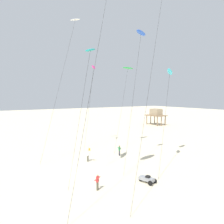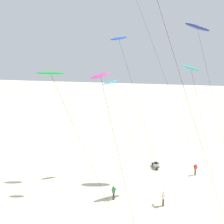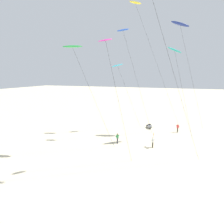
{
  "view_description": "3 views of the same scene",
  "coord_description": "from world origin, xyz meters",
  "px_view_note": "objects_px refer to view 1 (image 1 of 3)",
  "views": [
    {
      "loc": [
        24.25,
        -11.67,
        9.55
      ],
      "look_at": [
        -4.11,
        5.83,
        7.06
      ],
      "focal_mm": 35.48,
      "sensor_mm": 36.0,
      "label": 1
    },
    {
      "loc": [
        -32.98,
        -0.53,
        16.17
      ],
      "look_at": [
        -3.96,
        7.8,
        10.11
      ],
      "focal_mm": 45.1,
      "sensor_mm": 36.0,
      "label": 2
    },
    {
      "loc": [
        -31.8,
        -1.58,
        10.88
      ],
      "look_at": [
        -4.67,
        8.32,
        5.14
      ],
      "focal_mm": 30.1,
      "sensor_mm": 36.0,
      "label": 3
    }
  ],
  "objects_px": {
    "kite_blue": "(141,35)",
    "kite_magenta": "(93,70)",
    "kite_flyer_middle": "(88,155)",
    "stilt_house": "(156,113)",
    "beach_buggy": "(147,179)",
    "kite_white": "(74,24)",
    "marker_flag": "(89,152)",
    "kite_flyer_furthest": "(97,182)",
    "kite_green": "(128,69)",
    "kite_cyan": "(170,73)",
    "kite_flyer_nearest": "(119,150)",
    "kite_teal": "(90,51)"
  },
  "relations": [
    {
      "from": "kite_cyan",
      "to": "kite_white",
      "type": "bearing_deg",
      "value": -152.83
    },
    {
      "from": "kite_flyer_furthest",
      "to": "stilt_house",
      "type": "relative_size",
      "value": 0.27
    },
    {
      "from": "kite_flyer_middle",
      "to": "marker_flag",
      "type": "bearing_deg",
      "value": 0.49
    },
    {
      "from": "kite_white",
      "to": "kite_flyer_furthest",
      "type": "distance_m",
      "value": 26.3
    },
    {
      "from": "kite_flyer_furthest",
      "to": "marker_flag",
      "type": "distance_m",
      "value": 9.62
    },
    {
      "from": "kite_flyer_nearest",
      "to": "marker_flag",
      "type": "bearing_deg",
      "value": -84.1
    },
    {
      "from": "kite_magenta",
      "to": "marker_flag",
      "type": "xyz_separation_m",
      "value": [
        7.64,
        -4.62,
        -12.7
      ]
    },
    {
      "from": "kite_cyan",
      "to": "kite_flyer_nearest",
      "type": "relative_size",
      "value": 7.84
    },
    {
      "from": "beach_buggy",
      "to": "kite_magenta",
      "type": "bearing_deg",
      "value": 172.02
    },
    {
      "from": "kite_magenta",
      "to": "kite_flyer_furthest",
      "type": "relative_size",
      "value": 8.96
    },
    {
      "from": "kite_white",
      "to": "beach_buggy",
      "type": "xyz_separation_m",
      "value": [
        17.16,
        1.28,
        -20.89
      ]
    },
    {
      "from": "kite_green",
      "to": "marker_flag",
      "type": "distance_m",
      "value": 17.42
    },
    {
      "from": "kite_blue",
      "to": "kite_green",
      "type": "bearing_deg",
      "value": 154.37
    },
    {
      "from": "kite_blue",
      "to": "stilt_house",
      "type": "relative_size",
      "value": 2.98
    },
    {
      "from": "kite_white",
      "to": "beach_buggy",
      "type": "relative_size",
      "value": 10.61
    },
    {
      "from": "beach_buggy",
      "to": "kite_flyer_middle",
      "type": "bearing_deg",
      "value": -168.62
    },
    {
      "from": "kite_magenta",
      "to": "kite_flyer_nearest",
      "type": "relative_size",
      "value": 8.96
    },
    {
      "from": "kite_white",
      "to": "kite_blue",
      "type": "distance_m",
      "value": 12.58
    },
    {
      "from": "kite_flyer_nearest",
      "to": "beach_buggy",
      "type": "xyz_separation_m",
      "value": [
        10.71,
        -3.47,
        -0.46
      ]
    },
    {
      "from": "kite_cyan",
      "to": "kite_green",
      "type": "xyz_separation_m",
      "value": [
        -12.43,
        2.22,
        1.96
      ]
    },
    {
      "from": "kite_flyer_middle",
      "to": "beach_buggy",
      "type": "distance_m",
      "value": 10.79
    },
    {
      "from": "kite_blue",
      "to": "kite_magenta",
      "type": "bearing_deg",
      "value": -172.56
    },
    {
      "from": "kite_green",
      "to": "kite_flyer_furthest",
      "type": "relative_size",
      "value": 8.83
    },
    {
      "from": "stilt_house",
      "to": "marker_flag",
      "type": "relative_size",
      "value": 2.96
    },
    {
      "from": "kite_flyer_furthest",
      "to": "beach_buggy",
      "type": "height_order",
      "value": "kite_flyer_furthest"
    },
    {
      "from": "kite_white",
      "to": "kite_flyer_nearest",
      "type": "relative_size",
      "value": 13.52
    },
    {
      "from": "marker_flag",
      "to": "kite_green",
      "type": "bearing_deg",
      "value": 116.09
    },
    {
      "from": "kite_flyer_nearest",
      "to": "kite_flyer_middle",
      "type": "distance_m",
      "value": 5.6
    },
    {
      "from": "stilt_house",
      "to": "beach_buggy",
      "type": "height_order",
      "value": "stilt_house"
    },
    {
      "from": "kite_green",
      "to": "kite_flyer_furthest",
      "type": "height_order",
      "value": "kite_green"
    },
    {
      "from": "kite_flyer_furthest",
      "to": "beach_buggy",
      "type": "bearing_deg",
      "value": 78.21
    },
    {
      "from": "kite_green",
      "to": "beach_buggy",
      "type": "distance_m",
      "value": 22.32
    },
    {
      "from": "kite_flyer_middle",
      "to": "stilt_house",
      "type": "height_order",
      "value": "stilt_house"
    },
    {
      "from": "kite_flyer_nearest",
      "to": "beach_buggy",
      "type": "distance_m",
      "value": 11.27
    },
    {
      "from": "kite_cyan",
      "to": "kite_flyer_nearest",
      "type": "bearing_deg",
      "value": -161.69
    },
    {
      "from": "kite_flyer_nearest",
      "to": "stilt_house",
      "type": "relative_size",
      "value": 0.27
    },
    {
      "from": "kite_white",
      "to": "marker_flag",
      "type": "distance_m",
      "value": 21.06
    },
    {
      "from": "kite_blue",
      "to": "stilt_house",
      "type": "distance_m",
      "value": 44.22
    },
    {
      "from": "kite_cyan",
      "to": "kite_flyer_middle",
      "type": "height_order",
      "value": "kite_cyan"
    },
    {
      "from": "kite_teal",
      "to": "kite_white",
      "type": "bearing_deg",
      "value": 165.97
    },
    {
      "from": "stilt_house",
      "to": "kite_magenta",
      "type": "bearing_deg",
      "value": -60.88
    },
    {
      "from": "kite_flyer_furthest",
      "to": "marker_flag",
      "type": "xyz_separation_m",
      "value": [
        -8.98,
        3.4,
        0.6
      ]
    },
    {
      "from": "kite_white",
      "to": "kite_flyer_middle",
      "type": "relative_size",
      "value": 13.52
    },
    {
      "from": "kite_blue",
      "to": "marker_flag",
      "type": "distance_m",
      "value": 17.93
    },
    {
      "from": "kite_flyer_nearest",
      "to": "kite_flyer_middle",
      "type": "relative_size",
      "value": 1.0
    },
    {
      "from": "kite_magenta",
      "to": "kite_flyer_furthest",
      "type": "xyz_separation_m",
      "value": [
        16.62,
        -8.02,
        -13.29
      ]
    },
    {
      "from": "kite_flyer_furthest",
      "to": "beach_buggy",
      "type": "relative_size",
      "value": 0.78
    },
    {
      "from": "kite_teal",
      "to": "beach_buggy",
      "type": "relative_size",
      "value": 7.2
    },
    {
      "from": "kite_blue",
      "to": "kite_flyer_furthest",
      "type": "relative_size",
      "value": 11.11
    },
    {
      "from": "kite_flyer_furthest",
      "to": "kite_cyan",
      "type": "bearing_deg",
      "value": 98.13
    }
  ]
}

